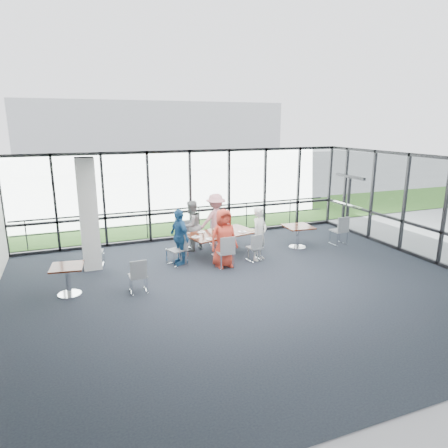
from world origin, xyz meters
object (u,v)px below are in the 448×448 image
object	(u,v)px
structural_column	(89,214)
chair_spare_r	(339,231)
chair_spare_la	(138,276)
chair_main_nr	(255,247)
chair_spare_lb	(96,251)
diner_end	(179,237)
main_table	(221,236)
chair_main_fl	(186,236)
chair_main_nl	(225,252)
diner_far_right	(216,220)
diner_near_right	(259,234)
chair_main_end	(177,250)
side_table_right	(298,229)
diner_far_left	(191,226)
chair_main_fr	(216,233)
diner_near_left	(224,238)
side_table_left	(67,271)

from	to	relation	value
structural_column	chair_spare_r	bearing A→B (deg)	-5.01
chair_spare_la	chair_main_nr	bearing A→B (deg)	14.83
chair_spare_lb	diner_end	bearing A→B (deg)	171.43
main_table	chair_main_nr	size ratio (longest dim) A/B	2.88
chair_main_nr	chair_main_fl	world-z (taller)	chair_main_fl
chair_main_nl	chair_spare_r	distance (m)	4.57
structural_column	chair_spare_lb	world-z (taller)	structural_column
diner_far_right	chair_main_nl	world-z (taller)	diner_far_right
diner_near_right	diner_far_right	xyz separation A→B (m)	(-0.74, 1.82, 0.09)
diner_near_right	diner_far_right	bearing A→B (deg)	84.78
diner_end	chair_main_fl	xyz separation A→B (m)	(0.54, 1.22, -0.37)
chair_main_nl	chair_main_end	bearing A→B (deg)	148.15
diner_end	chair_main_fl	bearing A→B (deg)	143.29
chair_main_nl	diner_end	bearing A→B (deg)	144.35
side_table_right	chair_main_nl	size ratio (longest dim) A/B	1.00
chair_main_fl	chair_spare_lb	xyz separation A→B (m)	(-2.89, -0.45, -0.04)
chair_main_nl	chair_main_fl	xyz separation A→B (m)	(-0.59, 2.05, -0.01)
main_table	diner_far_left	xyz separation A→B (m)	(-0.70, 0.84, 0.19)
diner_far_left	chair_main_fr	size ratio (longest dim) A/B	2.05
structural_column	diner_near_left	world-z (taller)	structural_column
structural_column	main_table	world-z (taller)	structural_column
chair_main_end	chair_spare_r	size ratio (longest dim) A/B	0.91
diner_far_left	chair_spare_lb	xyz separation A→B (m)	(-3.06, -0.36, -0.41)
structural_column	chair_main_fl	bearing A→B (deg)	12.11
diner_far_left	chair_main_nr	world-z (taller)	diner_far_left
side_table_right	diner_far_left	bearing A→B (deg)	163.21
chair_spare_la	chair_main_end	bearing A→B (deg)	47.24
diner_far_right	chair_spare_r	world-z (taller)	diner_far_right
structural_column	chair_spare_la	bearing A→B (deg)	-66.94
diner_far_right	chair_spare_lb	bearing A→B (deg)	0.62
chair_spare_lb	chair_spare_r	size ratio (longest dim) A/B	0.86
diner_near_right	main_table	bearing A→B (deg)	112.08
chair_main_end	chair_spare_la	distance (m)	2.14
diner_near_left	chair_main_fl	world-z (taller)	diner_near_left
structural_column	chair_main_nl	size ratio (longest dim) A/B	3.35
diner_near_right	chair_main_end	size ratio (longest dim) A/B	1.82
chair_main_nr	diner_near_left	bearing A→B (deg)	177.39
side_table_left	diner_far_left	xyz separation A→B (m)	(3.85, 2.30, 0.22)
chair_main_nl	chair_main_fl	distance (m)	2.13
chair_main_end	diner_near_right	bearing A→B (deg)	57.00
diner_far_right	diner_end	bearing A→B (deg)	31.37
structural_column	side_table_left	size ratio (longest dim) A/B	3.77
chair_spare_r	chair_spare_lb	bearing A→B (deg)	171.66
diner_end	chair_main_fr	bearing A→B (deg)	118.44
main_table	diner_end	bearing A→B (deg)	178.01
chair_spare_la	chair_spare_lb	xyz separation A→B (m)	(-0.83, 2.41, -0.00)
structural_column	chair_main_nr	world-z (taller)	structural_column
chair_main_fl	chair_spare_r	world-z (taller)	chair_spare_r
side_table_right	diner_end	world-z (taller)	diner_end
structural_column	chair_main_fr	distance (m)	4.44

